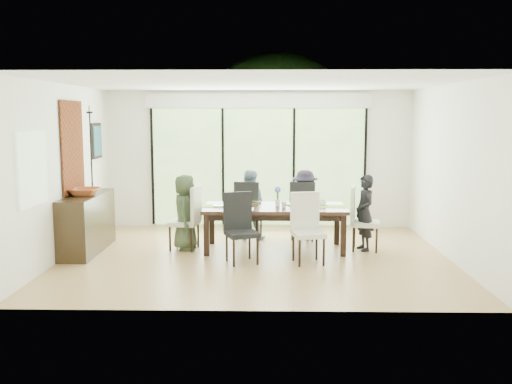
{
  "coord_description": "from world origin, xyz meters",
  "views": [
    {
      "loc": [
        0.19,
        -8.75,
        2.21
      ],
      "look_at": [
        0.0,
        0.25,
        1.0
      ],
      "focal_mm": 40.0,
      "sensor_mm": 36.0,
      "label": 1
    }
  ],
  "objects_px": {
    "laptop": "(223,206)",
    "person_left_end": "(185,212)",
    "chair_far_left": "(249,209)",
    "cup_b": "(284,205)",
    "person_right_end": "(365,213)",
    "person_far_left": "(249,205)",
    "sideboard": "(87,223)",
    "bowl": "(84,192)",
    "chair_right_end": "(366,218)",
    "cup_c": "(323,203)",
    "table_top": "(275,208)",
    "chair_near_right": "(309,228)",
    "chair_near_left": "(242,228)",
    "chair_far_right": "(305,210)",
    "vase": "(278,202)",
    "chair_left_end": "(184,218)",
    "cup_a": "(233,202)"
  },
  "relations": [
    {
      "from": "chair_left_end",
      "to": "cup_a",
      "type": "distance_m",
      "value": 0.85
    },
    {
      "from": "person_right_end",
      "to": "cup_c",
      "type": "distance_m",
      "value": 0.7
    },
    {
      "from": "chair_near_right",
      "to": "laptop",
      "type": "xyz_separation_m",
      "value": [
        -1.35,
        0.77,
        0.21
      ]
    },
    {
      "from": "chair_far_left",
      "to": "chair_near_left",
      "type": "xyz_separation_m",
      "value": [
        -0.05,
        -1.72,
        0.0
      ]
    },
    {
      "from": "chair_near_left",
      "to": "sideboard",
      "type": "distance_m",
      "value": 2.65
    },
    {
      "from": "table_top",
      "to": "chair_far_left",
      "type": "bearing_deg",
      "value": 117.9
    },
    {
      "from": "person_left_end",
      "to": "cup_a",
      "type": "distance_m",
      "value": 0.81
    },
    {
      "from": "chair_left_end",
      "to": "chair_far_right",
      "type": "bearing_deg",
      "value": 122.56
    },
    {
      "from": "person_right_end",
      "to": "sideboard",
      "type": "bearing_deg",
      "value": -101.48
    },
    {
      "from": "chair_right_end",
      "to": "table_top",
      "type": "bearing_deg",
      "value": 100.89
    },
    {
      "from": "person_right_end",
      "to": "vase",
      "type": "relative_size",
      "value": 10.75
    },
    {
      "from": "chair_left_end",
      "to": "chair_near_right",
      "type": "height_order",
      "value": "same"
    },
    {
      "from": "cup_a",
      "to": "bowl",
      "type": "xyz_separation_m",
      "value": [
        -2.36,
        -0.43,
        0.22
      ]
    },
    {
      "from": "person_left_end",
      "to": "chair_near_left",
      "type": "bearing_deg",
      "value": -129.34
    },
    {
      "from": "chair_far_left",
      "to": "person_far_left",
      "type": "distance_m",
      "value": 0.09
    },
    {
      "from": "laptop",
      "to": "bowl",
      "type": "height_order",
      "value": "bowl"
    },
    {
      "from": "table_top",
      "to": "chair_left_end",
      "type": "height_order",
      "value": "chair_left_end"
    },
    {
      "from": "person_right_end",
      "to": "vase",
      "type": "bearing_deg",
      "value": -105.75
    },
    {
      "from": "table_top",
      "to": "chair_near_right",
      "type": "xyz_separation_m",
      "value": [
        0.5,
        -0.87,
        -0.16
      ]
    },
    {
      "from": "laptop",
      "to": "vase",
      "type": "bearing_deg",
      "value": 9.25
    },
    {
      "from": "chair_right_end",
      "to": "chair_far_right",
      "type": "distance_m",
      "value": 1.27
    },
    {
      "from": "chair_right_end",
      "to": "sideboard",
      "type": "bearing_deg",
      "value": 103.15
    },
    {
      "from": "person_left_end",
      "to": "chair_far_right",
      "type": "bearing_deg",
      "value": -65.02
    },
    {
      "from": "chair_far_left",
      "to": "person_right_end",
      "type": "xyz_separation_m",
      "value": [
        1.93,
        -0.85,
        0.09
      ]
    },
    {
      "from": "chair_near_left",
      "to": "person_far_left",
      "type": "bearing_deg",
      "value": 67.87
    },
    {
      "from": "person_far_left",
      "to": "chair_near_left",
      "type": "bearing_deg",
      "value": 97.32
    },
    {
      "from": "chair_right_end",
      "to": "person_left_end",
      "type": "height_order",
      "value": "person_left_end"
    },
    {
      "from": "person_left_end",
      "to": "cup_b",
      "type": "height_order",
      "value": "person_left_end"
    },
    {
      "from": "table_top",
      "to": "person_left_end",
      "type": "relative_size",
      "value": 1.86
    },
    {
      "from": "chair_far_left",
      "to": "laptop",
      "type": "relative_size",
      "value": 3.33
    },
    {
      "from": "chair_far_left",
      "to": "chair_far_right",
      "type": "bearing_deg",
      "value": -169.58
    },
    {
      "from": "person_left_end",
      "to": "sideboard",
      "type": "bearing_deg",
      "value": 98.75
    },
    {
      "from": "person_far_left",
      "to": "sideboard",
      "type": "bearing_deg",
      "value": 30.15
    },
    {
      "from": "chair_far_left",
      "to": "person_right_end",
      "type": "bearing_deg",
      "value": 166.65
    },
    {
      "from": "chair_far_left",
      "to": "chair_near_left",
      "type": "relative_size",
      "value": 1.0
    },
    {
      "from": "person_left_end",
      "to": "person_far_left",
      "type": "xyz_separation_m",
      "value": [
        1.03,
        0.83,
        0.0
      ]
    },
    {
      "from": "person_far_left",
      "to": "bowl",
      "type": "xyz_separation_m",
      "value": [
        -2.61,
        -1.11,
        0.37
      ]
    },
    {
      "from": "chair_far_right",
      "to": "chair_far_left",
      "type": "bearing_deg",
      "value": 15.47
    },
    {
      "from": "person_left_end",
      "to": "bowl",
      "type": "distance_m",
      "value": 1.65
    },
    {
      "from": "chair_far_left",
      "to": "cup_b",
      "type": "distance_m",
      "value": 1.15
    },
    {
      "from": "cup_c",
      "to": "bowl",
      "type": "xyz_separation_m",
      "value": [
        -3.86,
        -0.38,
        0.22
      ]
    },
    {
      "from": "chair_far_right",
      "to": "laptop",
      "type": "xyz_separation_m",
      "value": [
        -1.4,
        -0.95,
        0.21
      ]
    },
    {
      "from": "person_right_end",
      "to": "cup_a",
      "type": "height_order",
      "value": "person_right_end"
    },
    {
      "from": "vase",
      "to": "chair_near_left",
      "type": "bearing_deg",
      "value": -120.87
    },
    {
      "from": "cup_b",
      "to": "sideboard",
      "type": "distance_m",
      "value": 3.23
    },
    {
      "from": "laptop",
      "to": "person_left_end",
      "type": "bearing_deg",
      "value": 170.76
    },
    {
      "from": "chair_far_left",
      "to": "cup_b",
      "type": "relative_size",
      "value": 11.0
    },
    {
      "from": "chair_right_end",
      "to": "cup_a",
      "type": "xyz_separation_m",
      "value": [
        -2.2,
        0.15,
        0.24
      ]
    },
    {
      "from": "person_right_end",
      "to": "cup_c",
      "type": "xyz_separation_m",
      "value": [
        -0.68,
        0.1,
        0.15
      ]
    },
    {
      "from": "chair_near_left",
      "to": "vase",
      "type": "bearing_deg",
      "value": 38.68
    }
  ]
}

